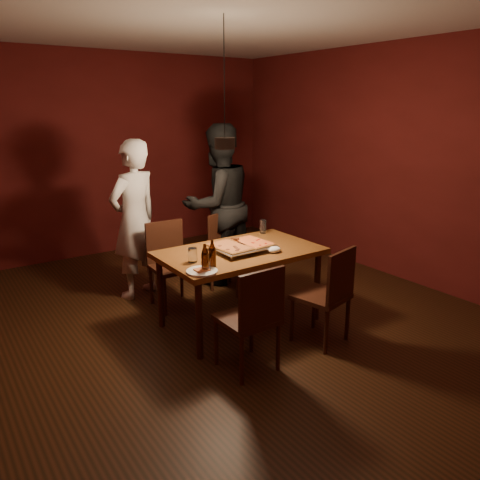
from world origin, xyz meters
TOP-DOWN VIEW (x-y plane):
  - room_shell at (0.00, 0.00)m, footprint 6.00×6.00m
  - dining_table at (0.14, -0.04)m, footprint 1.50×0.90m
  - chair_far_left at (-0.21, 0.78)m, footprint 0.44×0.44m
  - chair_far_right at (0.54, 0.79)m, footprint 0.55×0.55m
  - chair_near_left at (-0.29, -0.84)m, footprint 0.42×0.42m
  - chair_near_right at (0.54, -0.83)m, footprint 0.51×0.51m
  - pizza_tray at (0.15, -0.05)m, footprint 0.58×0.48m
  - pizza_meat at (0.01, -0.04)m, footprint 0.30×0.44m
  - pizza_cheese at (0.28, -0.04)m, footprint 0.28×0.41m
  - spatula at (0.16, -0.04)m, footprint 0.09×0.24m
  - beer_bottle_a at (-0.44, -0.37)m, footprint 0.06×0.06m
  - beer_bottle_b at (-0.34, -0.31)m, footprint 0.06×0.06m
  - water_glass_left at (-0.40, -0.09)m, footprint 0.08×0.08m
  - water_glass_right at (0.69, 0.33)m, footprint 0.07×0.07m
  - plate_slice at (-0.47, -0.36)m, footprint 0.26×0.26m
  - napkin at (0.36, -0.28)m, footprint 0.13×0.10m
  - diner_white at (-0.40, 1.21)m, footprint 0.74×0.61m
  - diner_dark at (0.59, 1.07)m, footprint 0.94×0.75m
  - pendant_lamp at (0.00, 0.00)m, footprint 0.18×0.18m

SIDE VIEW (x-z plane):
  - chair_far_left at x=-0.21m, z-range 0.29..0.78m
  - chair_far_right at x=0.54m, z-range 0.29..0.78m
  - chair_near_left at x=-0.29m, z-range 0.29..0.78m
  - chair_near_right at x=0.54m, z-range 0.29..0.78m
  - dining_table at x=0.14m, z-range 0.30..1.05m
  - plate_slice at x=-0.47m, z-range 0.75..0.77m
  - pizza_tray at x=0.15m, z-range 0.75..0.80m
  - napkin at x=0.36m, z-range 0.75..0.81m
  - pizza_meat at x=0.01m, z-range 0.80..0.82m
  - pizza_cheese at x=0.28m, z-range 0.80..0.82m
  - spatula at x=0.16m, z-range 0.79..0.83m
  - water_glass_left at x=-0.40m, z-range 0.75..0.88m
  - water_glass_right at x=0.69m, z-range 0.75..0.90m
  - beer_bottle_b at x=-0.34m, z-range 0.75..0.99m
  - beer_bottle_a at x=-0.44m, z-range 0.75..0.99m
  - diner_white at x=-0.40m, z-range 0.00..1.74m
  - diner_dark at x=0.59m, z-range 0.00..1.88m
  - room_shell at x=0.00m, z-range -1.60..4.40m
  - pendant_lamp at x=0.00m, z-range 1.21..2.31m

